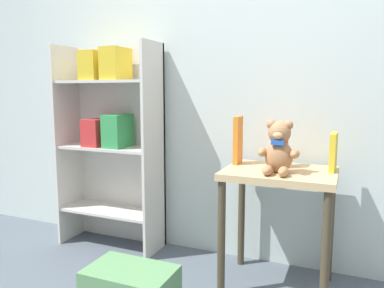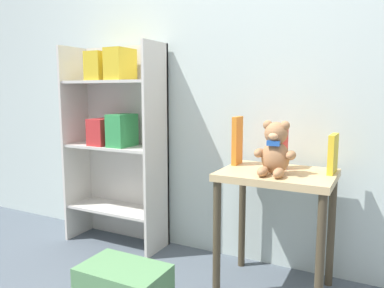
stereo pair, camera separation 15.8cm
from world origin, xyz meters
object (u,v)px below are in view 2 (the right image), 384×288
at_px(display_table, 277,194).
at_px(book_standing_yellow, 333,154).
at_px(book_standing_orange, 237,141).
at_px(teddy_bear, 275,150).
at_px(book_standing_red, 283,147).
at_px(bookshelf_side, 117,131).

xyz_separation_m(display_table, book_standing_yellow, (0.25, 0.09, 0.21)).
xyz_separation_m(display_table, book_standing_orange, (-0.25, 0.08, 0.25)).
distance_m(teddy_bear, book_standing_yellow, 0.30).
bearing_deg(book_standing_red, bookshelf_side, 179.17).
xyz_separation_m(display_table, teddy_bear, (0.00, -0.07, 0.24)).
distance_m(teddy_bear, book_standing_red, 0.16).
distance_m(display_table, book_standing_yellow, 0.34).
relative_size(bookshelf_side, teddy_bear, 5.11).
xyz_separation_m(bookshelf_side, book_standing_orange, (0.89, -0.08, -0.00)).
bearing_deg(book_standing_orange, teddy_bear, -32.12).
distance_m(bookshelf_side, teddy_bear, 1.17).
bearing_deg(book_standing_yellow, book_standing_orange, -177.40).
relative_size(bookshelf_side, book_standing_red, 5.86).
distance_m(bookshelf_side, display_table, 1.18).
bearing_deg(book_standing_red, display_table, -87.25).
bearing_deg(book_standing_yellow, teddy_bear, -144.47).
distance_m(bookshelf_side, book_standing_red, 1.14).
bearing_deg(book_standing_red, teddy_bear, -86.10).
bearing_deg(bookshelf_side, display_table, -8.01).
bearing_deg(book_standing_orange, display_table, -18.65).
xyz_separation_m(display_table, book_standing_red, (0.00, 0.09, 0.23)).
distance_m(display_table, book_standing_red, 0.25).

